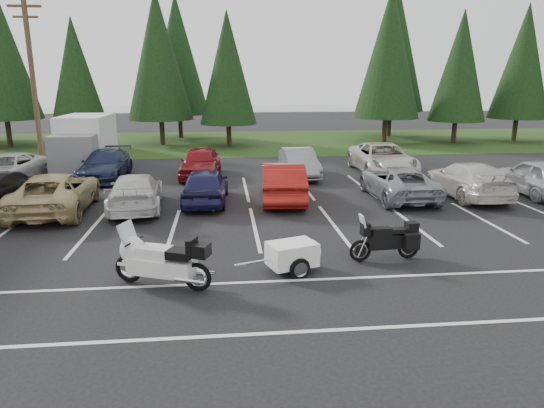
{
  "coord_description": "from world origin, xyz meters",
  "views": [
    {
      "loc": [
        -0.51,
        -14.48,
        4.81
      ],
      "look_at": [
        0.93,
        -0.5,
        1.19
      ],
      "focal_mm": 32.0,
      "sensor_mm": 36.0,
      "label": 1
    }
  ],
  "objects_px": {
    "utility_pole": "(33,82)",
    "car_near_5": "(283,182)",
    "car_far_0": "(7,169)",
    "cargo_trailer": "(292,257)",
    "car_near_3": "(136,192)",
    "car_near_8": "(537,177)",
    "box_truck": "(83,144)",
    "car_near_7": "(467,180)",
    "touring_motorcycle": "(161,256)",
    "car_near_2": "(55,193)",
    "car_near_4": "(205,185)",
    "car_far_1": "(105,165)",
    "car_far_4": "(383,159)",
    "adventure_motorcycle": "(385,236)",
    "car_near_6": "(398,182)",
    "car_far_2": "(201,162)",
    "car_far_3": "(299,163)"
  },
  "relations": [
    {
      "from": "car_near_3",
      "to": "car_far_3",
      "type": "relative_size",
      "value": 1.08
    },
    {
      "from": "car_near_3",
      "to": "cargo_trailer",
      "type": "bearing_deg",
      "value": 121.43
    },
    {
      "from": "car_far_0",
      "to": "car_near_2",
      "type": "bearing_deg",
      "value": -49.63
    },
    {
      "from": "car_far_0",
      "to": "cargo_trailer",
      "type": "relative_size",
      "value": 2.82
    },
    {
      "from": "car_near_3",
      "to": "car_far_4",
      "type": "bearing_deg",
      "value": -157.42
    },
    {
      "from": "cargo_trailer",
      "to": "adventure_motorcycle",
      "type": "distance_m",
      "value": 2.72
    },
    {
      "from": "car_near_2",
      "to": "car_far_0",
      "type": "height_order",
      "value": "car_near_2"
    },
    {
      "from": "car_near_2",
      "to": "car_far_3",
      "type": "relative_size",
      "value": 1.23
    },
    {
      "from": "car_near_5",
      "to": "cargo_trailer",
      "type": "bearing_deg",
      "value": 89.07
    },
    {
      "from": "box_truck",
      "to": "cargo_trailer",
      "type": "xyz_separation_m",
      "value": [
        9.19,
        -15.42,
        -1.05
      ]
    },
    {
      "from": "car_far_4",
      "to": "car_near_8",
      "type": "bearing_deg",
      "value": -46.87
    },
    {
      "from": "utility_pole",
      "to": "car_near_5",
      "type": "relative_size",
      "value": 1.88
    },
    {
      "from": "car_near_4",
      "to": "car_near_6",
      "type": "bearing_deg",
      "value": -176.99
    },
    {
      "from": "adventure_motorcycle",
      "to": "box_truck",
      "type": "bearing_deg",
      "value": 123.95
    },
    {
      "from": "utility_pole",
      "to": "car_far_0",
      "type": "relative_size",
      "value": 1.84
    },
    {
      "from": "car_near_2",
      "to": "car_near_3",
      "type": "height_order",
      "value": "car_near_2"
    },
    {
      "from": "car_far_1",
      "to": "touring_motorcycle",
      "type": "bearing_deg",
      "value": -71.15
    },
    {
      "from": "car_near_6",
      "to": "cargo_trailer",
      "type": "bearing_deg",
      "value": 53.63
    },
    {
      "from": "car_near_4",
      "to": "car_near_8",
      "type": "height_order",
      "value": "car_near_8"
    },
    {
      "from": "car_near_2",
      "to": "car_far_2",
      "type": "distance_m",
      "value": 8.01
    },
    {
      "from": "car_near_5",
      "to": "car_far_0",
      "type": "xyz_separation_m",
      "value": [
        -12.7,
        4.92,
        -0.11
      ]
    },
    {
      "from": "car_near_6",
      "to": "adventure_motorcycle",
      "type": "relative_size",
      "value": 2.2
    },
    {
      "from": "car_near_6",
      "to": "car_far_0",
      "type": "distance_m",
      "value": 18.2
    },
    {
      "from": "car_far_2",
      "to": "adventure_motorcycle",
      "type": "xyz_separation_m",
      "value": [
        5.46,
        -12.27,
        -0.08
      ]
    },
    {
      "from": "car_near_3",
      "to": "car_far_3",
      "type": "bearing_deg",
      "value": -146.72
    },
    {
      "from": "car_near_4",
      "to": "car_near_7",
      "type": "distance_m",
      "value": 10.93
    },
    {
      "from": "car_near_7",
      "to": "car_far_4",
      "type": "bearing_deg",
      "value": -71.96
    },
    {
      "from": "utility_pole",
      "to": "car_far_2",
      "type": "relative_size",
      "value": 2.02
    },
    {
      "from": "car_near_7",
      "to": "car_far_2",
      "type": "xyz_separation_m",
      "value": [
        -11.33,
        5.39,
        0.03
      ]
    },
    {
      "from": "car_near_4",
      "to": "cargo_trailer",
      "type": "relative_size",
      "value": 2.43
    },
    {
      "from": "car_near_3",
      "to": "car_near_5",
      "type": "distance_m",
      "value": 5.79
    },
    {
      "from": "car_near_4",
      "to": "touring_motorcycle",
      "type": "distance_m",
      "value": 8.11
    },
    {
      "from": "car_near_3",
      "to": "cargo_trailer",
      "type": "relative_size",
      "value": 2.71
    },
    {
      "from": "car_far_1",
      "to": "touring_motorcycle",
      "type": "xyz_separation_m",
      "value": [
        4.31,
        -13.5,
        0.07
      ]
    },
    {
      "from": "car_near_7",
      "to": "car_near_8",
      "type": "relative_size",
      "value": 1.09
    },
    {
      "from": "box_truck",
      "to": "car_near_2",
      "type": "height_order",
      "value": "box_truck"
    },
    {
      "from": "car_near_5",
      "to": "adventure_motorcycle",
      "type": "height_order",
      "value": "car_near_5"
    },
    {
      "from": "car_far_0",
      "to": "car_far_4",
      "type": "height_order",
      "value": "car_far_4"
    },
    {
      "from": "car_near_4",
      "to": "car_far_1",
      "type": "xyz_separation_m",
      "value": [
        -5.1,
        5.43,
        -0.01
      ]
    },
    {
      "from": "car_near_3",
      "to": "touring_motorcycle",
      "type": "relative_size",
      "value": 1.68
    },
    {
      "from": "car_near_8",
      "to": "touring_motorcycle",
      "type": "relative_size",
      "value": 1.66
    },
    {
      "from": "car_near_7",
      "to": "touring_motorcycle",
      "type": "distance_m",
      "value": 14.23
    },
    {
      "from": "car_near_5",
      "to": "car_near_2",
      "type": "bearing_deg",
      "value": 10.24
    },
    {
      "from": "adventure_motorcycle",
      "to": "car_near_3",
      "type": "bearing_deg",
      "value": 136.41
    },
    {
      "from": "car_near_8",
      "to": "car_far_3",
      "type": "distance_m",
      "value": 10.72
    },
    {
      "from": "car_near_3",
      "to": "car_near_6",
      "type": "distance_m",
      "value": 10.55
    },
    {
      "from": "car_near_6",
      "to": "car_far_1",
      "type": "bearing_deg",
      "value": -22.6
    },
    {
      "from": "adventure_motorcycle",
      "to": "car_near_8",
      "type": "bearing_deg",
      "value": 32.63
    },
    {
      "from": "car_near_8",
      "to": "box_truck",
      "type": "bearing_deg",
      "value": -22.26
    },
    {
      "from": "car_far_1",
      "to": "car_far_4",
      "type": "xyz_separation_m",
      "value": [
        14.17,
        0.01,
        0.08
      ]
    }
  ]
}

